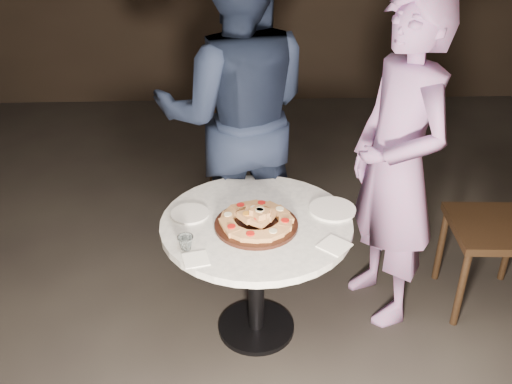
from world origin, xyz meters
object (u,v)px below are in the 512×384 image
at_px(water_glass, 186,243).
at_px(chair_far, 237,146).
at_px(serving_board, 256,225).
at_px(diner_navy, 236,115).
at_px(table, 256,243).
at_px(diner_teal, 397,167).
at_px(focaccia_pile, 257,219).

relative_size(water_glass, chair_far, 0.08).
xyz_separation_m(serving_board, diner_navy, (-0.08, 0.73, 0.25)).
distance_m(table, diner_teal, 0.79).
distance_m(focaccia_pile, water_glass, 0.36).
height_order(table, focaccia_pile, focaccia_pile).
bearing_deg(serving_board, water_glass, -152.06).
height_order(water_glass, diner_teal, diner_teal).
relative_size(chair_far, diner_navy, 0.45).
relative_size(table, focaccia_pile, 3.11).
relative_size(focaccia_pile, diner_navy, 0.19).
height_order(focaccia_pile, diner_teal, diner_teal).
bearing_deg(chair_far, diner_navy, 90.56).
height_order(table, diner_teal, diner_teal).
height_order(focaccia_pile, water_glass, focaccia_pile).
bearing_deg(focaccia_pile, serving_board, 156.50).
distance_m(table, serving_board, 0.14).
height_order(table, diner_navy, diner_navy).
height_order(serving_board, focaccia_pile, focaccia_pile).
relative_size(table, diner_teal, 0.64).
relative_size(table, serving_board, 2.82).
distance_m(focaccia_pile, diner_navy, 0.77).
bearing_deg(focaccia_pile, diner_navy, 96.74).
xyz_separation_m(table, diner_navy, (-0.09, 0.69, 0.39)).
height_order(diner_navy, diner_teal, diner_navy).
bearing_deg(diner_teal, water_glass, -86.35).
bearing_deg(water_glass, diner_teal, 21.54).
relative_size(serving_board, chair_far, 0.46).
height_order(chair_far, diner_teal, diner_teal).
height_order(focaccia_pile, diner_navy, diner_navy).
bearing_deg(serving_board, diner_navy, 96.50).
bearing_deg(diner_navy, water_glass, 75.48).
distance_m(table, chair_far, 1.24).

